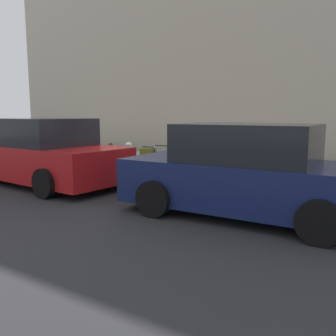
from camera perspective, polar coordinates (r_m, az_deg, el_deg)
name	(u,v)px	position (r m, az deg, el deg)	size (l,w,h in m)	color
ground_plane	(128,179)	(9.89, -6.31, -1.82)	(40.00, 40.00, 0.00)	#28282B
sidewalk_curb	(176,166)	(11.90, 1.30, 0.32)	(18.00, 5.00, 0.14)	#9E9B93
building_facade_sidewalk_side	(237,33)	(16.50, 10.88, 20.20)	(24.00, 3.00, 10.30)	#B2A893
suitcase_silver_0	(250,171)	(8.78, 12.85, -0.46)	(0.45, 0.27, 0.84)	#9EA0A8
suitcase_red_1	(228,171)	(8.92, 9.46, -0.42)	(0.51, 0.21, 0.57)	red
suitcase_black_2	(211,168)	(9.24, 6.85, 0.01)	(0.39, 0.25, 0.79)	black
suitcase_maroon_3	(196,167)	(9.45, 4.39, 0.17)	(0.39, 0.25, 0.79)	maroon
suitcase_teal_4	(177,165)	(9.58, 1.49, 0.42)	(0.47, 0.24, 0.61)	#0F606B
suitcase_navy_5	(161,164)	(9.86, -1.07, 0.62)	(0.45, 0.25, 0.79)	navy
suitcase_olive_6	(148,160)	(10.21, -3.15, 1.25)	(0.44, 0.26, 0.73)	#59601E
fire_hydrant	(129,156)	(10.57, -6.22, 1.98)	(0.39, 0.21, 0.82)	#99999E
bollard_post	(111,156)	(10.82, -8.98, 1.87)	(0.12, 0.12, 0.78)	brown
parked_car_navy_0	(247,173)	(6.38, 12.31, -0.84)	(4.36, 2.11, 1.60)	#141E4C
parked_car_red_1	(41,153)	(9.71, -19.36, 2.19)	(4.84, 2.34, 1.66)	#AD1619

